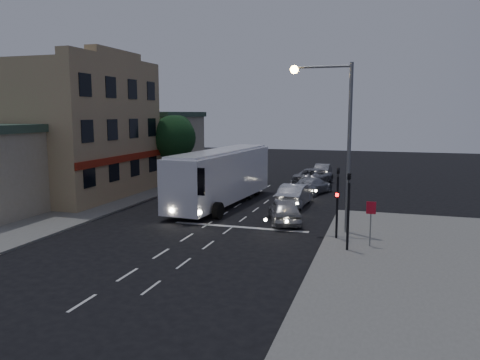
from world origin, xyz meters
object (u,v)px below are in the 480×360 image
(car_suv, at_px, (285,211))
(car_extra, at_px, (323,170))
(streetlight, at_px, (337,128))
(tour_bus, at_px, (222,175))
(street_tree, at_px, (173,136))
(car_sedan_a, at_px, (295,195))
(regulatory_sign, at_px, (371,216))
(traffic_signal_main, at_px, (337,194))
(traffic_signal_side, at_px, (349,202))
(car_sedan_c, at_px, (314,176))
(car_sedan_b, at_px, (313,185))

(car_suv, distance_m, car_extra, 21.08)
(streetlight, bearing_deg, tour_bus, 145.74)
(car_extra, bearing_deg, street_tree, 38.40)
(car_sedan_a, distance_m, car_extra, 15.75)
(car_extra, distance_m, regulatory_sign, 25.70)
(car_extra, relative_size, regulatory_sign, 1.89)
(tour_bus, bearing_deg, car_suv, -33.02)
(streetlight, bearing_deg, traffic_signal_main, -79.80)
(traffic_signal_side, bearing_deg, car_sedan_c, 102.46)
(car_suv, distance_m, traffic_signal_main, 4.81)
(traffic_signal_side, relative_size, regulatory_sign, 1.86)
(traffic_signal_side, distance_m, street_tree, 23.24)
(car_extra, relative_size, street_tree, 0.67)
(car_sedan_a, relative_size, streetlight, 0.53)
(tour_bus, bearing_deg, traffic_signal_main, -34.73)
(car_sedan_c, distance_m, traffic_signal_side, 21.19)
(car_suv, xyz_separation_m, street_tree, (-12.46, 11.22, 3.75))
(tour_bus, xyz_separation_m, traffic_signal_side, (9.51, -9.23, 0.30))
(car_sedan_b, relative_size, car_sedan_c, 0.84)
(car_sedan_c, distance_m, street_tree, 13.27)
(tour_bus, relative_size, regulatory_sign, 5.89)
(regulatory_sign, height_order, streetlight, streetlight)
(car_extra, bearing_deg, car_sedan_c, 87.63)
(tour_bus, distance_m, car_suv, 7.05)
(tour_bus, xyz_separation_m, car_extra, (5.11, 16.85, -1.44))
(traffic_signal_main, xyz_separation_m, streetlight, (-0.26, 1.42, 3.31))
(tour_bus, bearing_deg, traffic_signal_side, -39.41)
(tour_bus, height_order, traffic_signal_main, traffic_signal_main)
(streetlight, xyz_separation_m, street_tree, (-15.55, 12.82, -1.23))
(traffic_signal_side, bearing_deg, car_extra, 99.59)
(traffic_signal_side, bearing_deg, car_sedan_b, 104.10)
(regulatory_sign, xyz_separation_m, street_tree, (-17.51, 15.26, 2.90))
(tour_bus, bearing_deg, car_sedan_a, 16.87)
(car_suv, xyz_separation_m, regulatory_sign, (5.05, -4.04, 0.85))
(car_sedan_a, height_order, regulatory_sign, regulatory_sign)
(tour_bus, xyz_separation_m, car_sedan_a, (5.11, 1.10, -1.33))
(streetlight, height_order, street_tree, streetlight)
(regulatory_sign, bearing_deg, car_extra, 102.15)
(tour_bus, xyz_separation_m, traffic_signal_main, (8.81, -7.25, 0.30))
(streetlight, bearing_deg, street_tree, 140.49)
(traffic_signal_side, xyz_separation_m, streetlight, (-0.96, 3.40, 3.31))
(traffic_signal_main, relative_size, street_tree, 0.66)
(traffic_signal_main, bearing_deg, streetlight, 100.20)
(car_sedan_a, relative_size, street_tree, 0.78)
(car_extra, distance_m, streetlight, 23.49)
(car_sedan_b, xyz_separation_m, car_sedan_c, (-0.61, 4.90, 0.09))
(car_sedan_b, bearing_deg, car_sedan_c, -65.57)
(car_sedan_c, height_order, streetlight, streetlight)
(car_extra, height_order, streetlight, streetlight)
(car_sedan_c, bearing_deg, car_sedan_a, 100.60)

